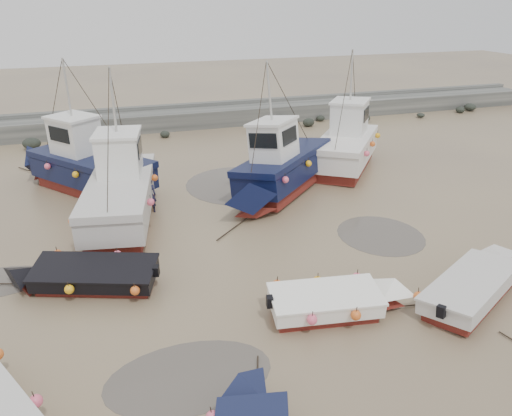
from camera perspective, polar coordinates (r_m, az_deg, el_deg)
The scene contains 13 objects.
ground at distance 16.86m, azimuth 2.94°, elevation -8.44°, with size 120.00×120.00×0.00m, color #927F5A.
seawall at distance 36.68m, azimuth -9.46°, elevation 9.95°, with size 60.00×4.92×1.50m.
puddle_a at distance 13.34m, azimuth -7.65°, elevation -18.52°, with size 4.26×4.26×0.01m, color #504941.
puddle_b at distance 20.55m, azimuth 14.04°, elevation -3.01°, with size 3.37×3.37×0.01m, color #504941.
puddle_d at distance 25.26m, azimuth -1.96°, elevation 2.71°, with size 5.36×5.36×0.01m, color #504941.
dinghy_3 at distance 17.24m, azimuth 24.01°, elevation -7.81°, with size 6.12×3.86×1.43m.
dinghy_4 at distance 17.25m, azimuth -19.00°, elevation -6.95°, with size 6.08×3.12×1.43m.
dinghy_5 at distance 15.19m, azimuth 9.18°, elevation -10.17°, with size 5.51×2.27×1.43m.
cabin_boat_0 at distance 25.52m, azimuth -19.14°, elevation 4.84°, with size 6.89×8.45×6.22m.
cabin_boat_1 at distance 21.88m, azimuth -15.07°, elevation 2.30°, with size 4.06×10.40×6.22m.
cabin_boat_2 at distance 23.56m, azimuth 2.94°, elevation 4.66°, with size 7.78×7.45×6.22m.
cabin_boat_3 at distance 28.07m, azimuth 10.54°, elevation 7.40°, with size 6.70×7.86×6.22m.
person at distance 22.48m, azimuth -11.91°, elevation -0.48°, with size 0.58×0.38×1.60m, color #1C1D39.
Camera 1 is at (-5.27, -13.36, 8.84)m, focal length 35.00 mm.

